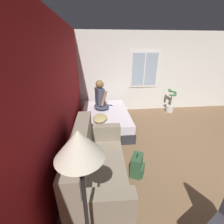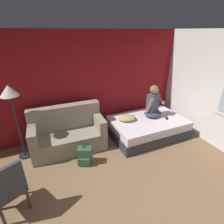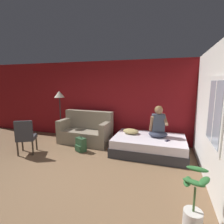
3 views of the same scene
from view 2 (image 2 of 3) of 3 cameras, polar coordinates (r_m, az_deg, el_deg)
ground_plane at (r=3.22m, az=3.21°, el=-30.58°), size 40.00×40.00×0.00m
wall_back_accent at (r=4.64m, az=-12.11°, el=8.17°), size 10.92×0.16×2.70m
bed at (r=4.94m, az=11.42°, el=-4.78°), size 2.00×1.35×0.48m
couch at (r=4.39m, az=-14.15°, el=-6.77°), size 1.73×0.88×1.04m
side_chair at (r=3.24m, az=-31.06°, el=-20.44°), size 0.62×0.62×0.98m
person_seated at (r=4.90m, az=13.33°, el=2.55°), size 0.63×0.58×0.88m
backpack at (r=3.93m, az=-8.83°, el=-14.07°), size 0.35×0.32×0.46m
throw_pillow at (r=4.65m, az=4.80°, el=-1.92°), size 0.55×0.47×0.14m
cell_phone at (r=4.98m, az=17.53°, el=-2.04°), size 0.14×0.16×0.01m
floor_lamp at (r=4.03m, az=-30.18°, el=3.88°), size 0.36×0.36×1.70m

